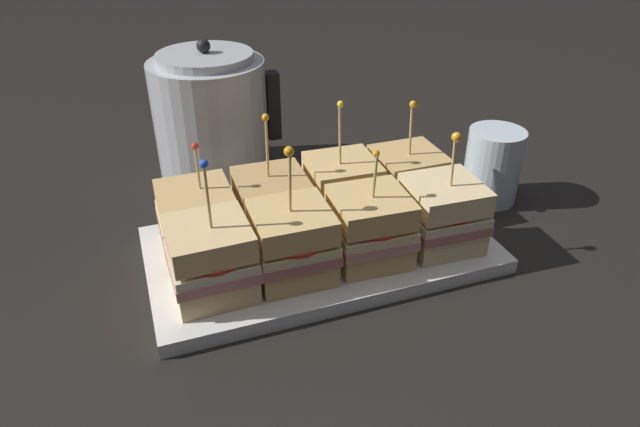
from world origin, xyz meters
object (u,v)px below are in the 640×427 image
(sandwich_front_far_right, at_px, (442,214))
(sandwich_back_center_left, at_px, (272,204))
(sandwich_front_center_left, at_px, (292,243))
(sandwich_back_center_right, at_px, (342,190))
(kettle_steel, at_px, (211,116))
(sandwich_front_far_left, at_px, (211,259))
(sandwich_front_center_right, at_px, (370,228))
(serving_platter, at_px, (320,249))
(sandwich_back_far_left, at_px, (197,219))
(drinking_glass, at_px, (492,166))
(sandwich_back_far_right, at_px, (407,179))

(sandwich_front_far_right, relative_size, sandwich_back_center_left, 0.93)
(sandwich_front_center_left, relative_size, sandwich_front_far_right, 1.07)
(sandwich_back_center_right, xyz_separation_m, kettle_steel, (-0.13, 0.23, 0.03))
(sandwich_back_center_right, bearing_deg, kettle_steel, 118.92)
(sandwich_front_far_left, height_order, sandwich_back_center_left, same)
(sandwich_front_center_left, xyz_separation_m, sandwich_front_center_right, (0.09, -0.00, -0.00))
(sandwich_front_center_left, xyz_separation_m, sandwich_back_center_right, (0.10, 0.09, -0.00))
(serving_platter, distance_m, sandwich_back_center_left, 0.08)
(sandwich_back_center_left, bearing_deg, sandwich_front_far_right, -27.00)
(sandwich_front_center_right, bearing_deg, sandwich_front_far_right, -1.67)
(serving_platter, relative_size, sandwich_back_far_left, 3.05)
(kettle_steel, relative_size, drinking_glass, 1.96)
(sandwich_back_far_left, relative_size, sandwich_back_far_right, 0.91)
(serving_platter, xyz_separation_m, sandwich_front_center_left, (-0.05, -0.05, 0.05))
(sandwich_back_center_right, xyz_separation_m, sandwich_back_far_right, (0.09, 0.00, -0.00))
(sandwich_front_far_left, height_order, sandwich_back_far_right, sandwich_front_far_left)
(sandwich_front_center_left, bearing_deg, sandwich_back_far_left, 135.29)
(sandwich_front_far_right, relative_size, sandwich_back_far_left, 1.09)
(serving_platter, distance_m, sandwich_front_center_right, 0.08)
(sandwich_front_center_left, bearing_deg, sandwich_front_far_left, -179.73)
(sandwich_back_center_left, height_order, sandwich_back_center_right, sandwich_back_center_right)
(sandwich_front_far_right, xyz_separation_m, sandwich_back_center_right, (-0.09, 0.10, -0.00))
(sandwich_front_center_left, bearing_deg, sandwich_back_center_right, 43.97)
(serving_platter, bearing_deg, kettle_steel, 105.66)
(sandwich_back_center_left, distance_m, drinking_glass, 0.33)
(kettle_steel, bearing_deg, sandwich_back_center_right, -61.08)
(serving_platter, relative_size, kettle_steel, 2.00)
(sandwich_front_far_right, distance_m, sandwich_back_center_left, 0.21)
(sandwich_back_far_left, height_order, sandwich_back_center_left, sandwich_back_center_left)
(sandwich_front_center_right, bearing_deg, drinking_glass, 22.60)
(sandwich_front_center_left, relative_size, sandwich_back_center_left, 1.00)
(sandwich_front_center_left, height_order, sandwich_back_far_right, sandwich_front_center_left)
(sandwich_front_center_right, height_order, sandwich_back_far_left, sandwich_front_center_right)
(sandwich_back_center_left, relative_size, drinking_glass, 1.50)
(sandwich_back_center_left, distance_m, kettle_steel, 0.23)
(serving_platter, distance_m, drinking_glass, 0.29)
(sandwich_front_center_left, distance_m, sandwich_front_far_right, 0.19)
(sandwich_back_far_left, bearing_deg, sandwich_back_center_left, 0.84)
(sandwich_front_center_left, distance_m, sandwich_back_center_right, 0.14)
(serving_platter, distance_m, sandwich_front_far_right, 0.16)
(sandwich_front_center_right, relative_size, drinking_glass, 1.33)
(sandwich_front_far_left, height_order, sandwich_front_center_left, same)
(sandwich_back_far_left, xyz_separation_m, drinking_glass, (0.42, 0.01, -0.00))
(serving_platter, bearing_deg, sandwich_back_far_right, 18.88)
(sandwich_back_far_right, distance_m, kettle_steel, 0.32)
(sandwich_front_far_left, distance_m, sandwich_front_center_left, 0.09)
(sandwich_back_center_left, height_order, kettle_steel, kettle_steel)
(drinking_glass, bearing_deg, serving_platter, -169.49)
(serving_platter, bearing_deg, sandwich_front_center_right, -45.41)
(sandwich_back_center_left, xyz_separation_m, drinking_glass, (0.33, 0.01, -0.00))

